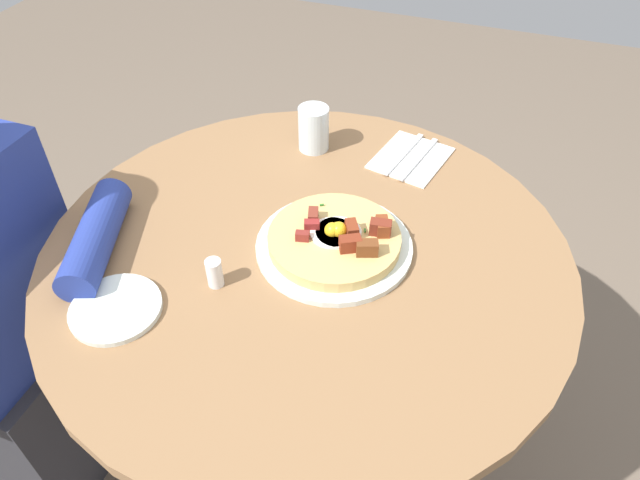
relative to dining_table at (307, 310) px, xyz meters
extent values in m
plane|color=#6B5B4C|center=(0.00, 0.00, -0.58)|extent=(6.00, 6.00, 0.00)
cylinder|color=olive|center=(0.00, 0.00, 0.17)|extent=(0.98, 0.98, 0.03)
cylinder|color=#333338|center=(0.00, 0.00, -0.21)|extent=(0.12, 0.12, 0.73)
cylinder|color=#333338|center=(0.00, 0.00, -0.56)|extent=(0.44, 0.44, 0.02)
cube|color=#2D2D33|center=(0.23, -0.62, -0.35)|extent=(0.32, 0.28, 0.45)
cylinder|color=navy|center=(0.13, -0.36, 0.21)|extent=(0.27, 0.16, 0.07)
cylinder|color=silver|center=(-0.02, 0.05, 0.19)|extent=(0.29, 0.29, 0.01)
cylinder|color=tan|center=(-0.02, 0.05, 0.20)|extent=(0.24, 0.24, 0.02)
cylinder|color=white|center=(-0.02, 0.05, 0.22)|extent=(0.08, 0.08, 0.01)
sphere|color=yellow|center=(-0.02, 0.05, 0.22)|extent=(0.03, 0.03, 0.03)
cylinder|color=white|center=(-0.02, 0.06, 0.22)|extent=(0.08, 0.08, 0.01)
sphere|color=yellow|center=(-0.02, 0.06, 0.22)|extent=(0.03, 0.03, 0.03)
cube|color=maroon|center=(0.02, 0.00, 0.22)|extent=(0.02, 0.03, 0.02)
cube|color=maroon|center=(0.01, 0.09, 0.23)|extent=(0.04, 0.04, 0.03)
cube|color=maroon|center=(-0.03, 0.08, 0.23)|extent=(0.04, 0.03, 0.03)
cube|color=brown|center=(0.01, 0.12, 0.23)|extent=(0.03, 0.04, 0.03)
cube|color=brown|center=(-0.05, 0.13, 0.23)|extent=(0.04, 0.03, 0.03)
cube|color=maroon|center=(-0.04, 0.00, 0.23)|extent=(0.04, 0.03, 0.02)
cube|color=maroon|center=(-0.05, 0.13, 0.23)|extent=(0.03, 0.04, 0.03)
cube|color=maroon|center=(-0.01, 0.01, 0.22)|extent=(0.02, 0.03, 0.02)
cube|color=#387F2D|center=(-0.04, 0.04, 0.22)|extent=(0.01, 0.01, 0.00)
cube|color=#387F2D|center=(-0.04, 0.10, 0.22)|extent=(0.01, 0.01, 0.00)
cube|color=#387F2D|center=(-0.02, 0.09, 0.22)|extent=(0.01, 0.01, 0.00)
cube|color=#387F2D|center=(-0.08, 0.00, 0.22)|extent=(0.01, 0.01, 0.00)
cylinder|color=silver|center=(0.25, -0.24, 0.19)|extent=(0.15, 0.15, 0.01)
cube|color=white|center=(-0.34, 0.11, 0.18)|extent=(0.20, 0.17, 0.00)
cube|color=silver|center=(-0.34, 0.13, 0.19)|extent=(0.18, 0.05, 0.00)
cube|color=silver|center=(-0.35, 0.10, 0.19)|extent=(0.18, 0.05, 0.00)
cylinder|color=silver|center=(-0.31, -0.10, 0.23)|extent=(0.07, 0.07, 0.10)
cylinder|color=white|center=(0.14, -0.11, 0.21)|extent=(0.03, 0.03, 0.05)
camera|label=1|loc=(0.72, 0.29, 0.92)|focal=32.43mm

